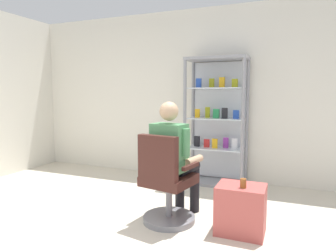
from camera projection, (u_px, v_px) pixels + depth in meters
name	position (u px, v px, depth m)	size (l,w,h in m)	color
back_wall	(196.00, 95.00, 4.93)	(6.00, 0.10, 2.70)	silver
display_cabinet_main	(217.00, 121.00, 4.60)	(0.90, 0.45, 1.90)	gray
office_chair	(166.00, 187.00, 3.19)	(0.60, 0.57, 0.96)	slate
seated_shopkeeper	(174.00, 155.00, 3.30)	(0.54, 0.61, 1.29)	black
storage_crate	(241.00, 209.00, 2.99)	(0.46, 0.37, 0.48)	#B24C47
tea_glass	(243.00, 183.00, 2.89)	(0.06, 0.06, 0.09)	brown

